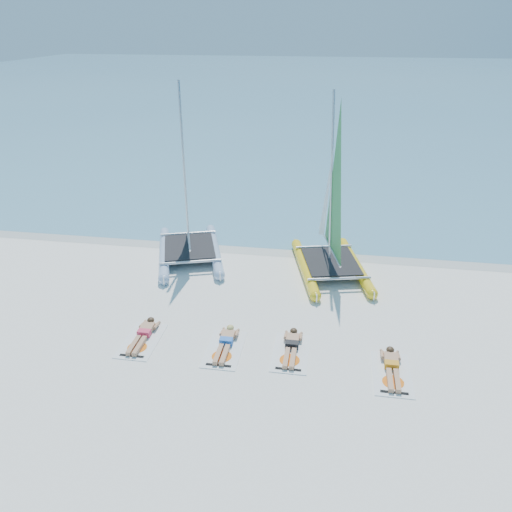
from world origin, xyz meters
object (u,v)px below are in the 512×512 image
(catamaran_blue, at_px, (187,207))
(towel_b, at_px, (224,349))
(towel_c, at_px, (291,353))
(sunbather_d, at_px, (392,366))
(sunbather_a, at_px, (144,334))
(sunbather_c, at_px, (292,346))
(catamaran_yellow, at_px, (331,214))
(sunbather_b, at_px, (226,342))
(towel_a, at_px, (142,341))
(towel_d, at_px, (392,374))

(catamaran_blue, distance_m, towel_b, 6.79)
(towel_c, relative_size, sunbather_d, 1.07)
(sunbather_a, relative_size, towel_c, 0.93)
(sunbather_c, bearing_deg, sunbather_d, -10.21)
(sunbather_c, xyz_separation_m, sunbather_d, (2.72, -0.49, 0.00))
(catamaran_yellow, relative_size, sunbather_d, 3.78)
(sunbather_a, xyz_separation_m, sunbather_b, (2.47, -0.02, 0.00))
(catamaran_blue, xyz_separation_m, towel_a, (0.24, -5.88, -1.99))
(catamaran_blue, xyz_separation_m, towel_d, (7.31, -6.26, -1.99))
(towel_c, bearing_deg, catamaran_blue, 128.47)
(towel_a, relative_size, towel_c, 1.00)
(catamaran_blue, xyz_separation_m, sunbather_c, (4.58, -5.58, -1.88))
(catamaran_yellow, relative_size, towel_d, 3.53)
(towel_c, xyz_separation_m, towel_d, (2.72, -0.49, 0.00))
(towel_d, bearing_deg, sunbather_c, 165.93)
(sunbather_b, relative_size, sunbather_c, 1.00)
(sunbather_d, bearing_deg, sunbather_b, 175.55)
(towel_a, xyz_separation_m, sunbather_b, (2.47, 0.17, 0.11))
(towel_a, height_order, sunbather_b, sunbather_b)
(towel_a, bearing_deg, sunbather_c, 4.00)
(catamaran_yellow, relative_size, sunbather_b, 3.78)
(sunbather_a, relative_size, towel_d, 0.93)
(catamaran_yellow, relative_size, towel_b, 3.53)
(towel_a, xyz_separation_m, towel_c, (4.35, 0.11, 0.00))
(catamaran_yellow, xyz_separation_m, sunbather_a, (-5.19, -5.65, -1.94))
(towel_a, xyz_separation_m, sunbather_a, (0.00, 0.19, 0.11))
(sunbather_a, distance_m, towel_c, 4.35)
(catamaran_yellow, height_order, sunbather_a, catamaran_yellow)
(sunbather_a, height_order, sunbather_b, same)
(catamaran_yellow, distance_m, sunbather_a, 7.91)
(towel_c, relative_size, sunbather_c, 1.07)
(towel_a, bearing_deg, towel_d, -3.06)
(towel_d, bearing_deg, towel_c, 169.79)
(towel_b, bearing_deg, towel_a, 179.52)
(sunbather_d, bearing_deg, sunbather_c, 169.79)
(catamaran_yellow, bearing_deg, catamaran_blue, 165.91)
(towel_a, distance_m, sunbather_b, 2.48)
(towel_a, distance_m, sunbather_d, 7.07)
(catamaran_yellow, relative_size, towel_c, 3.53)
(sunbather_b, xyz_separation_m, towel_c, (1.87, -0.06, -0.11))
(towel_c, bearing_deg, towel_d, -10.21)
(towel_d, bearing_deg, towel_b, 175.55)
(towel_c, xyz_separation_m, sunbather_d, (2.72, -0.30, 0.11))
(catamaran_blue, distance_m, sunbather_a, 6.00)
(sunbather_b, xyz_separation_m, sunbather_c, (1.87, 0.13, 0.00))
(catamaran_blue, distance_m, sunbather_b, 6.59)
(sunbather_b, height_order, towel_c, sunbather_b)
(sunbather_c, bearing_deg, catamaran_yellow, 81.37)
(towel_a, bearing_deg, sunbather_a, 90.00)
(towel_c, height_order, sunbather_d, sunbather_d)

